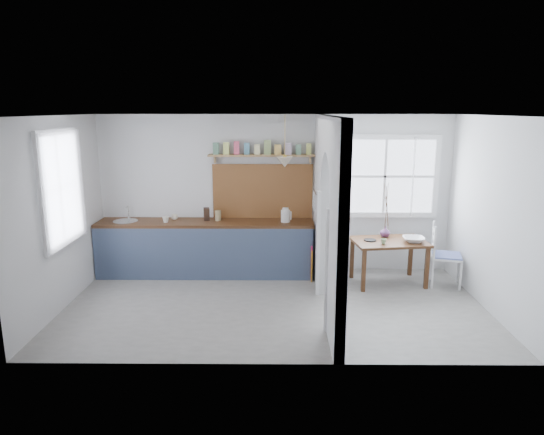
{
  "coord_description": "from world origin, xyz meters",
  "views": [
    {
      "loc": [
        0.02,
        -6.34,
        2.69
      ],
      "look_at": [
        -0.04,
        0.35,
        1.18
      ],
      "focal_mm": 32.0,
      "sensor_mm": 36.0,
      "label": 1
    }
  ],
  "objects_px": {
    "chair_left": "(334,257)",
    "chair_right": "(447,255)",
    "kettle": "(285,215)",
    "vase": "(385,232)",
    "dining_table": "(388,262)"
  },
  "relations": [
    {
      "from": "chair_left",
      "to": "vase",
      "type": "height_order",
      "value": "chair_left"
    },
    {
      "from": "chair_left",
      "to": "chair_right",
      "type": "height_order",
      "value": "chair_right"
    },
    {
      "from": "kettle",
      "to": "vase",
      "type": "distance_m",
      "value": 1.61
    },
    {
      "from": "dining_table",
      "to": "chair_right",
      "type": "bearing_deg",
      "value": -13.08
    },
    {
      "from": "chair_right",
      "to": "vase",
      "type": "height_order",
      "value": "chair_right"
    },
    {
      "from": "chair_left",
      "to": "dining_table",
      "type": "bearing_deg",
      "value": 86.66
    },
    {
      "from": "chair_left",
      "to": "kettle",
      "type": "bearing_deg",
      "value": -121.94
    },
    {
      "from": "chair_right",
      "to": "vase",
      "type": "relative_size",
      "value": 5.81
    },
    {
      "from": "chair_left",
      "to": "chair_right",
      "type": "relative_size",
      "value": 0.9
    },
    {
      "from": "dining_table",
      "to": "chair_right",
      "type": "relative_size",
      "value": 1.14
    },
    {
      "from": "vase",
      "to": "kettle",
      "type": "bearing_deg",
      "value": 175.27
    },
    {
      "from": "chair_left",
      "to": "kettle",
      "type": "height_order",
      "value": "kettle"
    },
    {
      "from": "kettle",
      "to": "vase",
      "type": "height_order",
      "value": "kettle"
    },
    {
      "from": "chair_left",
      "to": "kettle",
      "type": "xyz_separation_m",
      "value": [
        -0.75,
        0.38,
        0.58
      ]
    },
    {
      "from": "kettle",
      "to": "chair_left",
      "type": "bearing_deg",
      "value": -16.38
    }
  ]
}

